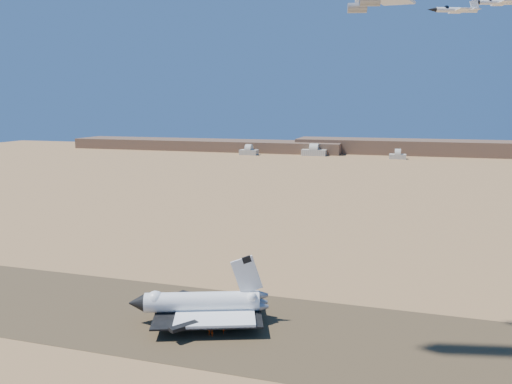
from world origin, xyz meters
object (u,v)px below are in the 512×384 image
(crew_b, at_px, (224,330))
(crew_a, at_px, (209,332))
(chase_jet_e, at_px, (498,2))
(shuttle, at_px, (201,304))
(chase_jet_d, at_px, (455,10))
(crew_c, at_px, (212,333))

(crew_b, bearing_deg, crew_a, 97.31)
(crew_b, height_order, chase_jet_e, chase_jet_e)
(shuttle, distance_m, chase_jet_d, 117.79)
(crew_c, xyz_separation_m, chase_jet_d, (60.78, 52.35, 90.29))
(crew_a, relative_size, chase_jet_e, 0.11)
(crew_c, bearing_deg, shuttle, -31.20)
(shuttle, bearing_deg, chase_jet_d, 13.72)
(chase_jet_d, distance_m, chase_jet_e, 17.11)
(shuttle, height_order, chase_jet_e, chase_jet_e)
(chase_jet_d, bearing_deg, crew_b, -159.78)
(crew_b, xyz_separation_m, chase_jet_e, (71.68, 59.90, 93.66))
(chase_jet_d, bearing_deg, shuttle, -166.97)
(crew_a, relative_size, crew_c, 0.93)
(crew_c, bearing_deg, chase_jet_e, -120.18)
(crew_b, bearing_deg, shuttle, 32.98)
(crew_a, xyz_separation_m, chase_jet_d, (61.76, 52.02, 90.35))
(chase_jet_d, bearing_deg, crew_c, -159.53)
(crew_a, distance_m, crew_b, 4.13)
(shuttle, distance_m, chase_jet_e, 132.08)
(crew_c, distance_m, chase_jet_e, 134.81)
(chase_jet_e, bearing_deg, shuttle, -164.03)
(crew_c, bearing_deg, crew_a, 1.08)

